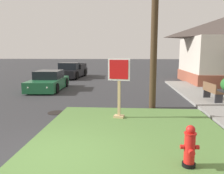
{
  "coord_description": "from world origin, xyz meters",
  "views": [
    {
      "loc": [
        1.65,
        -4.7,
        2.43
      ],
      "look_at": [
        1.04,
        4.23,
        1.04
      ],
      "focal_mm": 35.81,
      "sensor_mm": 36.0,
      "label": 1
    }
  ],
  "objects_px": {
    "manhole_cover": "(56,113)",
    "street_bench": "(212,91)",
    "parked_sedan_green": "(49,82)",
    "stop_sign": "(119,88)",
    "fire_hydrant": "(190,147)",
    "pickup_truck_black": "(71,71)"
  },
  "relations": [
    {
      "from": "parked_sedan_green",
      "to": "stop_sign",
      "type": "bearing_deg",
      "value": -52.47
    },
    {
      "from": "manhole_cover",
      "to": "parked_sedan_green",
      "type": "distance_m",
      "value": 6.06
    },
    {
      "from": "street_bench",
      "to": "parked_sedan_green",
      "type": "bearing_deg",
      "value": 161.06
    },
    {
      "from": "parked_sedan_green",
      "to": "pickup_truck_black",
      "type": "distance_m",
      "value": 7.13
    },
    {
      "from": "manhole_cover",
      "to": "street_bench",
      "type": "height_order",
      "value": "street_bench"
    },
    {
      "from": "fire_hydrant",
      "to": "street_bench",
      "type": "bearing_deg",
      "value": 66.85
    },
    {
      "from": "manhole_cover",
      "to": "street_bench",
      "type": "relative_size",
      "value": 0.48
    },
    {
      "from": "stop_sign",
      "to": "pickup_truck_black",
      "type": "relative_size",
      "value": 0.42
    },
    {
      "from": "stop_sign",
      "to": "manhole_cover",
      "type": "relative_size",
      "value": 3.08
    },
    {
      "from": "parked_sedan_green",
      "to": "street_bench",
      "type": "distance_m",
      "value": 9.81
    },
    {
      "from": "parked_sedan_green",
      "to": "pickup_truck_black",
      "type": "bearing_deg",
      "value": 92.22
    },
    {
      "from": "parked_sedan_green",
      "to": "street_bench",
      "type": "bearing_deg",
      "value": -18.94
    },
    {
      "from": "street_bench",
      "to": "pickup_truck_black",
      "type": "bearing_deg",
      "value": 132.83
    },
    {
      "from": "manhole_cover",
      "to": "parked_sedan_green",
      "type": "bearing_deg",
      "value": 112.36
    },
    {
      "from": "manhole_cover",
      "to": "pickup_truck_black",
      "type": "bearing_deg",
      "value": 101.45
    },
    {
      "from": "fire_hydrant",
      "to": "pickup_truck_black",
      "type": "xyz_separation_m",
      "value": [
        -6.74,
        16.9,
        0.12
      ]
    },
    {
      "from": "stop_sign",
      "to": "manhole_cover",
      "type": "distance_m",
      "value": 2.92
    },
    {
      "from": "pickup_truck_black",
      "to": "street_bench",
      "type": "xyz_separation_m",
      "value": [
        9.55,
        -10.31,
        -0.03
      ]
    },
    {
      "from": "stop_sign",
      "to": "pickup_truck_black",
      "type": "height_order",
      "value": "stop_sign"
    },
    {
      "from": "fire_hydrant",
      "to": "parked_sedan_green",
      "type": "height_order",
      "value": "parked_sedan_green"
    },
    {
      "from": "fire_hydrant",
      "to": "pickup_truck_black",
      "type": "relative_size",
      "value": 0.17
    },
    {
      "from": "stop_sign",
      "to": "pickup_truck_black",
      "type": "xyz_separation_m",
      "value": [
        -5.15,
        13.46,
        -0.54
      ]
    }
  ]
}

